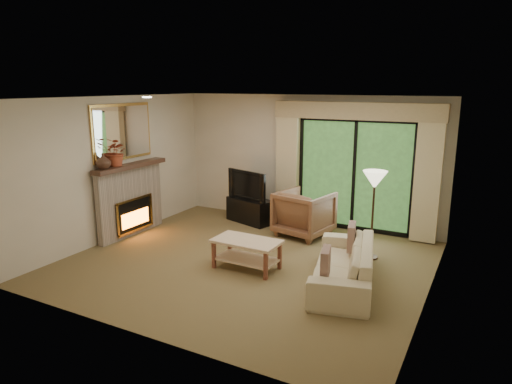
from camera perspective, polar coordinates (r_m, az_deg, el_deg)
The scene contains 22 objects.
floor at distance 7.46m, azimuth -1.10°, elevation -8.73°, with size 5.50×5.50×0.00m, color brown.
ceiling at distance 6.91m, azimuth -1.19°, elevation 11.67°, with size 5.50×5.50×0.00m, color silver.
wall_back at distance 9.30m, azimuth 6.40°, elevation 3.96°, with size 5.00×5.00×0.00m, color beige.
wall_front at distance 5.11m, azimuth -14.96°, elevation -4.22°, with size 5.00×5.00×0.00m, color beige.
wall_left at distance 8.72m, azimuth -17.14°, elevation 2.84°, with size 5.00×5.00×0.00m, color beige.
wall_right at distance 6.25m, azimuth 21.47°, elevation -1.51°, with size 5.00×5.00×0.00m, color beige.
fireplace at distance 8.91m, azimuth -15.42°, elevation -0.90°, with size 0.24×1.70×1.37m, color gray, non-canonical shape.
mirror at distance 8.75m, azimuth -16.35°, elevation 7.23°, with size 0.07×1.45×1.02m, color gold, non-canonical shape.
sliding_door at distance 8.97m, azimuth 12.19°, elevation 2.11°, with size 2.26×0.10×2.16m, color black, non-canonical shape.
curtain_left at distance 9.30m, azimuth 4.01°, elevation 3.39°, with size 0.45×0.18×2.35m, color #C9B487.
curtain_right at distance 8.59m, azimuth 20.69°, elevation 1.72°, with size 0.45×0.18×2.35m, color #C9B487.
cornice at distance 8.74m, azimuth 12.42°, elevation 9.88°, with size 3.20×0.24×0.32m, color tan.
media_console at distance 9.46m, azimuth -0.72°, elevation -2.31°, with size 1.00×0.45×0.50m, color black.
tv at distance 9.33m, azimuth -0.73°, elevation 0.93°, with size 1.04×0.14×0.60m, color black.
armchair at distance 8.65m, azimuth 6.04°, elevation -2.67°, with size 0.91×0.94×0.86m, color brown.
sofa at distance 6.72m, azimuth 10.88°, elevation -8.78°, with size 2.04×0.80×0.60m, color #C6B48B.
pillow_near at distance 6.14m, azimuth 8.68°, elevation -8.74°, with size 0.10×0.39×0.39m, color brown.
pillow_far at distance 7.20m, azimuth 11.84°, elevation -5.49°, with size 0.11×0.41×0.41m, color brown.
coffee_table at distance 7.13m, azimuth -1.17°, elevation -7.79°, with size 1.03×0.57×0.47m, color #DBB68F, non-canonical shape.
floor_lamp at distance 7.63m, azimuth 14.37°, elevation -2.83°, with size 0.39×0.39×1.46m, color #F6EEC3, non-canonical shape.
vase at distance 8.31m, azimuth -18.55°, elevation 3.68°, with size 0.26×0.26×0.27m, color #3F271C.
branches at distance 8.51m, azimuth -17.07°, elevation 4.79°, with size 0.45×0.39×0.50m, color #A14127.
Camera 1 is at (3.37, -6.03, 2.80)m, focal length 32.00 mm.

